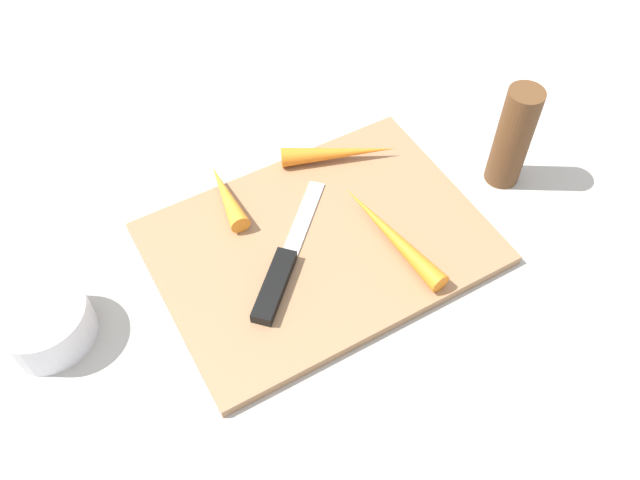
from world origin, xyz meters
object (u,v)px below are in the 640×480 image
Objects in this scene: knife at (279,276)px; carrot_medium at (339,153)px; cutting_board at (320,243)px; carrot_shortest at (226,195)px; carrot_longest at (391,234)px; small_bowl at (44,322)px; pepper_grinder at (513,137)px.

carrot_medium is (0.15, 0.12, 0.01)m from knife.
carrot_medium reaches higher than knife.
cutting_board is 0.12m from carrot_shortest.
carrot_shortest is (-0.13, 0.14, 0.00)m from carrot_longest.
carrot_longest reaches higher than knife.
carrot_longest is 0.37m from small_bowl.
carrot_shortest is 0.34m from pepper_grinder.
small_bowl is (-0.23, 0.06, 0.01)m from knife.
knife is 0.96× the size of carrot_longest.
small_bowl is at bearing -148.05° from carrot_medium.
knife is at bearing -159.71° from cutting_board.
knife is 0.13m from carrot_shortest.
carrot_longest is 1.23× the size of pepper_grinder.
carrot_longest and carrot_medium have the same top height.
small_bowl is 0.54m from pepper_grinder.
cutting_board is 2.71× the size of pepper_grinder.
carrot_shortest is 0.74× the size of pepper_grinder.
carrot_shortest is at bearing 46.64° from knife.
small_bowl reaches higher than carrot_longest.
cutting_board is 0.07m from knife.
cutting_board is at bearing 54.03° from carrot_longest.
carrot_longest and carrot_shortest have the same top height.
carrot_shortest reaches higher than cutting_board.
knife is at bearing 77.45° from carrot_longest.
cutting_board is 2.29× the size of knife.
cutting_board is 2.57× the size of carrot_medium.
carrot_shortest is (-0.07, 0.10, 0.02)m from cutting_board.
carrot_medium is at bearing 49.64° from cutting_board.
carrot_longest is 0.19m from carrot_shortest.
small_bowl is (-0.23, -0.06, 0.00)m from carrot_shortest.
pepper_grinder reaches higher than cutting_board.
carrot_medium is 1.47× the size of small_bowl.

